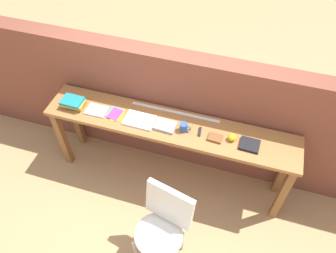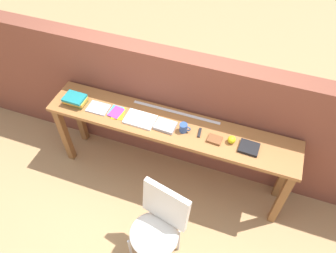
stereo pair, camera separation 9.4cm
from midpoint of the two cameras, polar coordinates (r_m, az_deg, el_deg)
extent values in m
plane|color=tan|center=(3.70, -0.60, -12.02)|extent=(40.00, 40.00, 0.00)
cube|color=brown|center=(3.48, 2.94, 2.62)|extent=(6.00, 0.20, 1.45)
cube|color=#996033|center=(3.16, 1.15, 0.15)|extent=(2.50, 0.44, 0.04)
cube|color=brown|center=(3.83, -16.88, -1.40)|extent=(0.07, 0.07, 0.84)
cube|color=brown|center=(3.40, 19.85, -11.84)|extent=(0.07, 0.07, 0.84)
cube|color=brown|center=(3.99, -14.57, 1.91)|extent=(0.07, 0.07, 0.84)
cube|color=brown|center=(3.58, 20.40, -7.56)|extent=(0.07, 0.07, 0.84)
ellipsoid|color=silver|center=(3.02, -1.53, -18.31)|extent=(0.52, 0.51, 0.08)
cube|color=silver|center=(2.87, 0.54, -13.51)|extent=(0.45, 0.20, 0.40)
cylinder|color=#B2B2B7|center=(3.25, -5.68, -20.61)|extent=(0.02, 0.02, 0.41)
cylinder|color=#B2B2B7|center=(3.34, -2.33, -16.43)|extent=(0.02, 0.02, 0.41)
cylinder|color=#B2B2B7|center=(3.27, 2.74, -19.28)|extent=(0.02, 0.02, 0.41)
cube|color=olive|center=(3.46, -14.92, 4.19)|extent=(0.21, 0.15, 0.03)
cube|color=gold|center=(3.43, -15.08, 4.46)|extent=(0.22, 0.15, 0.03)
cube|color=#19757A|center=(3.41, -15.24, 4.83)|extent=(0.21, 0.16, 0.03)
cube|color=#9E9EA3|center=(3.35, -11.26, 3.16)|extent=(0.21, 0.16, 0.01)
cube|color=green|center=(3.30, -8.16, 2.62)|extent=(0.13, 0.14, 0.00)
cube|color=yellow|center=(3.27, -7.82, 2.30)|extent=(0.14, 0.18, 0.00)
cube|color=#3399D8|center=(3.29, -8.29, 2.70)|extent=(0.12, 0.14, 0.00)
cube|color=purple|center=(3.28, -8.20, 2.47)|extent=(0.14, 0.17, 0.00)
cube|color=white|center=(3.18, -4.04, 1.25)|extent=(0.30, 0.20, 0.02)
cube|color=#9E9EA3|center=(3.12, 0.38, 0.14)|extent=(0.20, 0.16, 0.03)
cylinder|color=#2D4C8C|center=(3.06, 3.58, -0.22)|extent=(0.08, 0.08, 0.09)
torus|color=#2D4C8C|center=(3.06, 4.36, -0.43)|extent=(0.06, 0.01, 0.06)
cube|color=black|center=(3.09, 6.39, -1.09)|extent=(0.04, 0.11, 0.02)
cube|color=brown|center=(3.05, 8.99, -2.26)|extent=(0.14, 0.11, 0.02)
sphere|color=yellow|center=(3.04, 11.89, -2.27)|extent=(0.07, 0.07, 0.07)
cube|color=black|center=(3.05, 14.78, -3.61)|extent=(0.18, 0.16, 0.03)
cube|color=silver|center=(3.26, 2.23, 2.48)|extent=(0.90, 0.03, 0.00)
camera|label=1|loc=(0.05, -89.14, 0.98)|focal=35.00mm
camera|label=2|loc=(0.05, 90.86, -0.98)|focal=35.00mm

